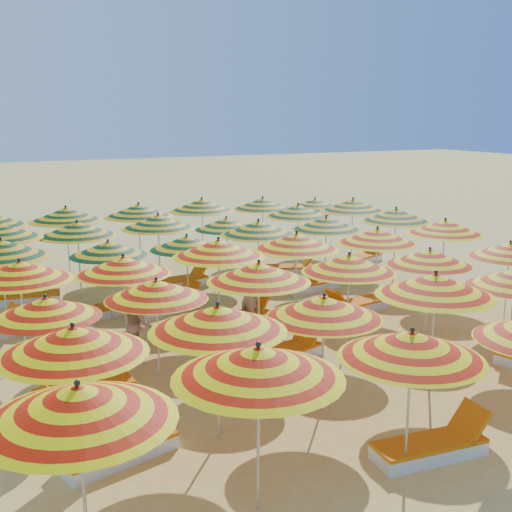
{
  "coord_description": "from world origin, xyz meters",
  "views": [
    {
      "loc": [
        -6.7,
        -12.92,
        4.91
      ],
      "look_at": [
        0.0,
        0.5,
        1.6
      ],
      "focal_mm": 45.0,
      "sensor_mm": 36.0,
      "label": 1
    }
  ],
  "objects_px": {
    "umbrella_13": "(156,290)",
    "umbrella_16": "(430,257)",
    "lounger_0": "(432,447)",
    "umbrella_22": "(377,236)",
    "umbrella_14": "(259,272)",
    "umbrella_23": "(445,227)",
    "umbrella_27": "(258,228)",
    "umbrella_35": "(353,205)",
    "umbrella_33": "(226,224)",
    "umbrella_20": "(218,248)",
    "umbrella_34": "(298,211)",
    "lounger_16": "(363,258)",
    "umbrella_1": "(258,363)",
    "umbrella_19": "(123,266)",
    "beachgoer_a": "(249,296)",
    "umbrella_2": "(412,345)",
    "lounger_14": "(180,281)",
    "lounger_4": "(82,391)",
    "lounger_11": "(169,306)",
    "umbrella_31": "(77,229)",
    "umbrella_9": "(435,285)",
    "lounger_12": "(312,284)",
    "lounger_10": "(86,314)",
    "lounger_5": "(285,353)",
    "lounger_8": "(355,305)",
    "umbrella_18": "(20,271)",
    "umbrella_26": "(187,243)",
    "umbrella_0": "(78,404)",
    "umbrella_29": "(396,215)",
    "lounger_13": "(25,298)",
    "umbrella_24": "(1,249)",
    "umbrella_8": "(324,308)",
    "umbrella_40": "(263,204)",
    "lounger_7": "(239,319)",
    "umbrella_21": "(296,241)",
    "umbrella_25": "(108,249)",
    "umbrella_15": "(349,264)",
    "lounger_2": "(116,451)",
    "umbrella_12": "(46,308)",
    "umbrella_7": "(218,319)",
    "lounger_15": "(288,269)",
    "umbrella_32": "(158,222)",
    "umbrella_39": "(202,205)",
    "umbrella_6": "(73,341)",
    "beachgoer_b": "(138,324)"
  },
  "relations": [
    {
      "from": "umbrella_13",
      "to": "umbrella_16",
      "type": "xyz_separation_m",
      "value": [
        6.34,
        -0.11,
        -0.0
      ]
    },
    {
      "from": "lounger_0",
      "to": "umbrella_22",
      "type": "bearing_deg",
      "value": 65.03
    },
    {
      "from": "umbrella_14",
      "to": "umbrella_23",
      "type": "bearing_deg",
      "value": 17.78
    },
    {
      "from": "umbrella_27",
      "to": "umbrella_35",
      "type": "relative_size",
      "value": 1.14
    },
    {
      "from": "umbrella_22",
      "to": "umbrella_33",
      "type": "xyz_separation_m",
      "value": [
        -2.3,
        4.24,
        -0.15
      ]
    },
    {
      "from": "umbrella_20",
      "to": "umbrella_22",
      "type": "xyz_separation_m",
      "value": [
        4.33,
        -0.1,
        -0.07
      ]
    },
    {
      "from": "umbrella_34",
      "to": "lounger_16",
      "type": "relative_size",
      "value": 1.47
    },
    {
      "from": "umbrella_1",
      "to": "umbrella_19",
      "type": "bearing_deg",
      "value": 89.49
    },
    {
      "from": "beachgoer_a",
      "to": "umbrella_20",
      "type": "bearing_deg",
      "value": 83.01
    },
    {
      "from": "umbrella_2",
      "to": "umbrella_1",
      "type": "bearing_deg",
      "value": 177.45
    },
    {
      "from": "umbrella_23",
      "to": "lounger_14",
      "type": "relative_size",
      "value": 1.28
    },
    {
      "from": "umbrella_22",
      "to": "lounger_4",
      "type": "height_order",
      "value": "umbrella_22"
    },
    {
      "from": "umbrella_20",
      "to": "lounger_11",
      "type": "height_order",
      "value": "umbrella_20"
    },
    {
      "from": "umbrella_31",
      "to": "umbrella_34",
      "type": "relative_size",
      "value": 0.82
    },
    {
      "from": "lounger_11",
      "to": "umbrella_35",
      "type": "bearing_deg",
      "value": 0.16
    },
    {
      "from": "umbrella_9",
      "to": "lounger_12",
      "type": "bearing_deg",
      "value": 76.21
    },
    {
      "from": "lounger_10",
      "to": "beachgoer_a",
      "type": "xyz_separation_m",
      "value": [
        3.48,
        -1.97,
        0.52
      ]
    },
    {
      "from": "lounger_5",
      "to": "lounger_8",
      "type": "height_order",
      "value": "same"
    },
    {
      "from": "umbrella_18",
      "to": "umbrella_27",
      "type": "bearing_deg",
      "value": 19.09
    },
    {
      "from": "umbrella_26",
      "to": "lounger_10",
      "type": "relative_size",
      "value": 1.22
    },
    {
      "from": "umbrella_0",
      "to": "umbrella_29",
      "type": "height_order",
      "value": "umbrella_29"
    },
    {
      "from": "lounger_13",
      "to": "umbrella_19",
      "type": "bearing_deg",
      "value": 116.91
    },
    {
      "from": "umbrella_1",
      "to": "umbrella_16",
      "type": "distance_m",
      "value": 7.81
    },
    {
      "from": "umbrella_24",
      "to": "umbrella_27",
      "type": "xyz_separation_m",
      "value": [
        6.51,
        0.24,
        -0.08
      ]
    },
    {
      "from": "umbrella_0",
      "to": "lounger_11",
      "type": "xyz_separation_m",
      "value": [
        3.91,
        8.65,
        -1.8
      ]
    },
    {
      "from": "umbrella_31",
      "to": "lounger_13",
      "type": "relative_size",
      "value": 1.22
    },
    {
      "from": "umbrella_8",
      "to": "lounger_10",
      "type": "bearing_deg",
      "value": 110.55
    },
    {
      "from": "umbrella_22",
      "to": "umbrella_33",
      "type": "bearing_deg",
      "value": 118.48
    },
    {
      "from": "umbrella_33",
      "to": "lounger_13",
      "type": "xyz_separation_m",
      "value": [
        -5.75,
        0.31,
        -1.61
      ]
    },
    {
      "from": "umbrella_40",
      "to": "lounger_7",
      "type": "relative_size",
      "value": 1.25
    },
    {
      "from": "umbrella_23",
      "to": "lounger_16",
      "type": "height_order",
      "value": "umbrella_23"
    },
    {
      "from": "umbrella_14",
      "to": "umbrella_35",
      "type": "bearing_deg",
      "value": 43.81
    },
    {
      "from": "umbrella_21",
      "to": "umbrella_9",
      "type": "bearing_deg",
      "value": -88.29
    },
    {
      "from": "umbrella_0",
      "to": "umbrella_25",
      "type": "xyz_separation_m",
      "value": [
        2.45,
        8.72,
        -0.2
      ]
    },
    {
      "from": "umbrella_13",
      "to": "lounger_16",
      "type": "height_order",
      "value": "umbrella_13"
    },
    {
      "from": "umbrella_15",
      "to": "lounger_16",
      "type": "xyz_separation_m",
      "value": [
        5.16,
        6.56,
        -1.71
      ]
    },
    {
      "from": "lounger_2",
      "to": "lounger_10",
      "type": "bearing_deg",
      "value": -112.67
    },
    {
      "from": "umbrella_14",
      "to": "umbrella_33",
      "type": "relative_size",
      "value": 1.02
    },
    {
      "from": "lounger_13",
      "to": "lounger_12",
      "type": "bearing_deg",
      "value": 172.21
    },
    {
      "from": "umbrella_15",
      "to": "umbrella_12",
      "type": "bearing_deg",
      "value": 179.81
    },
    {
      "from": "umbrella_1",
      "to": "umbrella_7",
      "type": "bearing_deg",
      "value": 81.53
    },
    {
      "from": "lounger_15",
      "to": "lounger_8",
      "type": "bearing_deg",
      "value": -72.72
    },
    {
      "from": "umbrella_23",
      "to": "umbrella_32",
      "type": "xyz_separation_m",
      "value": [
        -6.66,
        4.27,
        0.01
      ]
    },
    {
      "from": "umbrella_21",
      "to": "lounger_8",
      "type": "xyz_separation_m",
      "value": [
        1.7,
        -0.1,
        -1.8
      ]
    },
    {
      "from": "umbrella_33",
      "to": "lounger_12",
      "type": "relative_size",
      "value": 1.18
    },
    {
      "from": "umbrella_16",
      "to": "umbrella_39",
      "type": "bearing_deg",
      "value": 103.36
    },
    {
      "from": "umbrella_2",
      "to": "umbrella_19",
      "type": "relative_size",
      "value": 1.12
    },
    {
      "from": "lounger_14",
      "to": "lounger_0",
      "type": "bearing_deg",
      "value": -96.33
    },
    {
      "from": "umbrella_6",
      "to": "beachgoer_b",
      "type": "relative_size",
      "value": 1.78
    },
    {
      "from": "umbrella_25",
      "to": "lounger_12",
      "type": "relative_size",
      "value": 1.37
    }
  ]
}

